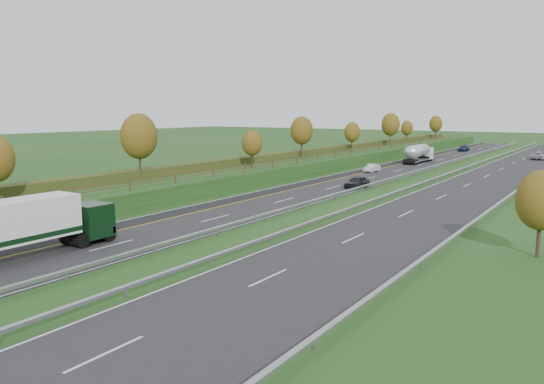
# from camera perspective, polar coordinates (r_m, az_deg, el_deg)

# --- Properties ---
(ground) EXTENTS (400.00, 400.00, 0.00)m
(ground) POSITION_cam_1_polar(r_m,az_deg,el_deg) (74.09, 14.07, 0.77)
(ground) COLOR #1E4418
(ground) RESTS_ON ground
(near_carriageway) EXTENTS (10.50, 200.00, 0.04)m
(near_carriageway) POSITION_cam_1_polar(r_m,az_deg,el_deg) (81.61, 9.96, 1.63)
(near_carriageway) COLOR black
(near_carriageway) RESTS_ON ground
(far_carriageway) EXTENTS (10.50, 200.00, 0.04)m
(far_carriageway) POSITION_cam_1_polar(r_m,az_deg,el_deg) (76.60, 21.33, 0.70)
(far_carriageway) COLOR black
(far_carriageway) RESTS_ON ground
(hard_shoulder) EXTENTS (3.00, 200.00, 0.04)m
(hard_shoulder) POSITION_cam_1_polar(r_m,az_deg,el_deg) (83.16, 7.59, 1.82)
(hard_shoulder) COLOR black
(hard_shoulder) RESTS_ON ground
(lane_markings) EXTENTS (26.75, 200.00, 0.01)m
(lane_markings) POSITION_cam_1_polar(r_m,az_deg,el_deg) (79.18, 14.17, 1.30)
(lane_markings) COLOR silver
(lane_markings) RESTS_ON near_carriageway
(embankment_left) EXTENTS (12.00, 200.00, 2.00)m
(embankment_left) POSITION_cam_1_polar(r_m,az_deg,el_deg) (87.46, 2.14, 2.87)
(embankment_left) COLOR #1E4418
(embankment_left) RESTS_ON ground
(hedge_left) EXTENTS (2.20, 180.00, 1.10)m
(hedge_left) POSITION_cam_1_polar(r_m,az_deg,el_deg) (88.36, 1.04, 3.94)
(hedge_left) COLOR #2E3B18
(hedge_left) RESTS_ON embankment_left
(fence_left) EXTENTS (0.12, 189.06, 1.20)m
(fence_left) POSITION_cam_1_polar(r_m,az_deg,el_deg) (84.69, 4.61, 3.83)
(fence_left) COLOR #422B19
(fence_left) RESTS_ON embankment_left
(median_barrier_near) EXTENTS (0.32, 200.00, 0.71)m
(median_barrier_near) POSITION_cam_1_polar(r_m,az_deg,el_deg) (79.45, 13.74, 1.75)
(median_barrier_near) COLOR #96999E
(median_barrier_near) RESTS_ON ground
(median_barrier_far) EXTENTS (0.32, 200.00, 0.71)m
(median_barrier_far) POSITION_cam_1_polar(r_m,az_deg,el_deg) (77.90, 17.26, 1.47)
(median_barrier_far) COLOR #96999E
(median_barrier_far) RESTS_ON ground
(outer_barrier_far) EXTENTS (0.32, 200.00, 0.71)m
(outer_barrier_far) POSITION_cam_1_polar(r_m,az_deg,el_deg) (75.54, 25.65, 0.79)
(outer_barrier_far) COLOR #96999E
(outer_barrier_far) RESTS_ON ground
(trees_left) EXTENTS (6.64, 164.30, 7.66)m
(trees_left) POSITION_cam_1_polar(r_m,az_deg,el_deg) (84.03, 1.17, 6.30)
(trees_left) COLOR #2D2116
(trees_left) RESTS_ON embankment_left
(road_tanker) EXTENTS (2.40, 11.22, 3.46)m
(road_tanker) POSITION_cam_1_polar(r_m,az_deg,el_deg) (105.99, 15.51, 4.05)
(road_tanker) COLOR silver
(road_tanker) RESTS_ON near_carriageway
(car_dark_near) EXTENTS (2.12, 4.59, 1.52)m
(car_dark_near) POSITION_cam_1_polar(r_m,az_deg,el_deg) (69.37, 9.13, 1.07)
(car_dark_near) COLOR black
(car_dark_near) RESTS_ON near_carriageway
(car_silver_mid) EXTENTS (1.54, 4.02, 1.31)m
(car_silver_mid) POSITION_cam_1_polar(r_m,az_deg,el_deg) (88.04, 10.70, 2.56)
(car_silver_mid) COLOR silver
(car_silver_mid) RESTS_ON near_carriageway
(car_small_far) EXTENTS (2.20, 5.10, 1.46)m
(car_small_far) POSITION_cam_1_polar(r_m,az_deg,el_deg) (139.98, 19.92, 4.45)
(car_small_far) COLOR #14223E
(car_small_far) RESTS_ON near_carriageway
(car_oncoming) EXTENTS (2.51, 5.34, 1.48)m
(car_oncoming) POSITION_cam_1_polar(r_m,az_deg,el_deg) (121.84, 26.76, 3.49)
(car_oncoming) COLOR #ADACB1
(car_oncoming) RESTS_ON far_carriageway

